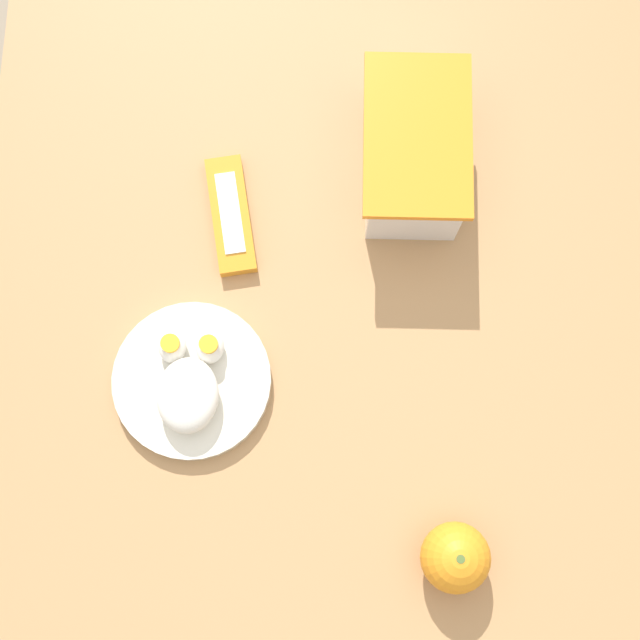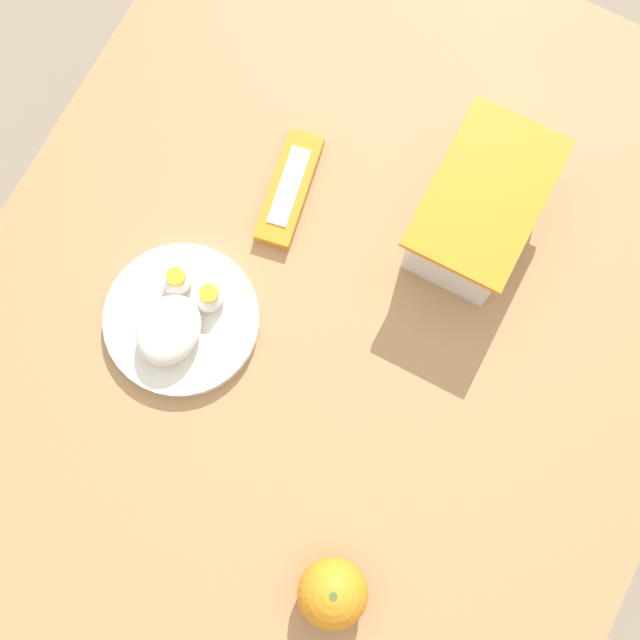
% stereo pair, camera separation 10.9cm
% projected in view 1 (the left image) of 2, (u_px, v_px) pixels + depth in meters
% --- Properties ---
extents(ground_plane, '(10.00, 10.00, 0.00)m').
position_uv_depth(ground_plane, '(328.00, 402.00, 1.82)').
color(ground_plane, gray).
extents(table, '(1.15, 0.91, 0.72)m').
position_uv_depth(table, '(332.00, 342.00, 1.21)').
color(table, '#AD7F51').
rests_on(table, ground_plane).
extents(food_container, '(0.21, 0.13, 0.11)m').
position_uv_depth(food_container, '(413.00, 154.00, 1.12)').
color(food_container, white).
rests_on(food_container, table).
extents(orange_fruit, '(0.08, 0.08, 0.08)m').
position_uv_depth(orange_fruit, '(455.00, 558.00, 1.02)').
color(orange_fruit, orange).
rests_on(orange_fruit, table).
extents(rice_plate, '(0.19, 0.19, 0.06)m').
position_uv_depth(rice_plate, '(191.00, 382.00, 1.08)').
color(rice_plate, silver).
rests_on(rice_plate, table).
extents(candy_bar, '(0.16, 0.07, 0.02)m').
position_uv_depth(candy_bar, '(231.00, 215.00, 1.14)').
color(candy_bar, orange).
rests_on(candy_bar, table).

